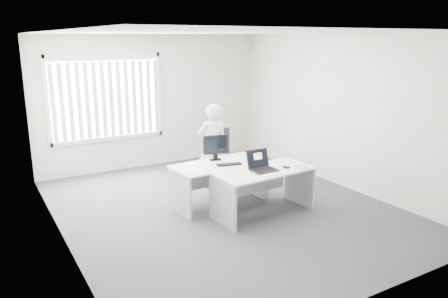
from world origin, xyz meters
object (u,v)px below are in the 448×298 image
desk_near (263,182)px  desk_far (220,175)px  monitor (215,148)px  person (212,146)px  office_chair (223,162)px  laptop (264,161)px

desk_near → desk_far: desk_near is taller
desk_far → monitor: size_ratio=3.81×
person → monitor: person is taller
desk_near → person: size_ratio=1.03×
person → desk_far: bearing=74.9°
office_chair → desk_near: bearing=-98.8°
desk_near → desk_far: bearing=115.8°
office_chair → person: 0.84m
office_chair → person: person is taller
office_chair → laptop: laptop is taller
desk_near → office_chair: bearing=74.4°
person → monitor: (-0.27, -0.60, 0.14)m
desk_far → person: 0.90m
office_chair → laptop: size_ratio=2.46×
desk_near → office_chair: office_chair is taller
desk_far → monitor: monitor is taller
office_chair → monitor: 1.46m
desk_near → desk_far: 0.80m
desk_near → monitor: 1.05m
person → monitor: bearing=71.4°
person → desk_near: bearing=99.2°
office_chair → person: (-0.50, -0.46, 0.49)m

